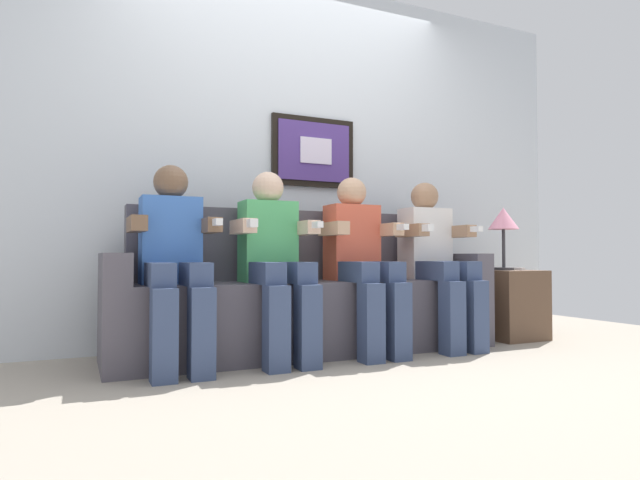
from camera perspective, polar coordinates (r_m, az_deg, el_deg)
The scene contains 10 objects.
ground_plane at distance 3.12m, azimuth 1.18°, elevation -12.86°, with size 6.28×6.28×0.00m, color #9E9384.
back_wall_assembly at distance 3.83m, azimuth -3.81°, elevation 8.77°, with size 4.83×0.10×2.60m.
couch at distance 3.38m, azimuth -1.27°, elevation -6.68°, with size 2.43×0.58×0.90m.
person_leftmost at distance 2.96m, azimuth -15.31°, elevation -1.63°, with size 0.46×0.56×1.11m.
person_left_center at distance 3.10m, azimuth -4.86°, elevation -1.68°, with size 0.46×0.56×1.11m.
person_right_center at distance 3.34m, azimuth 4.40°, elevation -1.69°, with size 0.46×0.56×1.11m.
person_rightmost at distance 3.65m, azimuth 12.25°, elevation -1.65°, with size 0.46×0.56×1.11m.
side_table_right at distance 4.17m, azimuth 19.62°, elevation -6.48°, with size 0.40×0.40×0.50m.
table_lamp at distance 4.14m, azimuth 18.97°, elevation 1.90°, with size 0.22×0.22×0.46m.
spare_remote_on_table at distance 4.20m, azimuth 20.26°, elevation -2.89°, with size 0.04×0.13×0.02m, color white.
Camera 1 is at (-1.34, -2.76, 0.60)m, focal length 30.00 mm.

